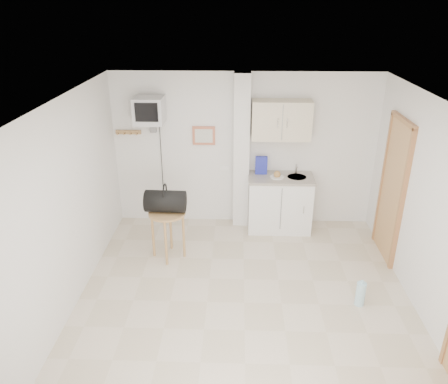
{
  "coord_description": "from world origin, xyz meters",
  "views": [
    {
      "loc": [
        -0.1,
        -4.44,
        3.49
      ],
      "look_at": [
        -0.27,
        0.6,
        1.25
      ],
      "focal_mm": 35.0,
      "sensor_mm": 36.0,
      "label": 1
    }
  ],
  "objects_px": {
    "crt_television": "(149,111)",
    "round_table": "(167,220)",
    "water_bottle": "(360,294)",
    "duffel_bag": "(165,201)"
  },
  "relations": [
    {
      "from": "crt_television",
      "to": "round_table",
      "type": "xyz_separation_m",
      "value": [
        0.35,
        -0.97,
        -1.33
      ]
    },
    {
      "from": "round_table",
      "to": "water_bottle",
      "type": "height_order",
      "value": "round_table"
    },
    {
      "from": "round_table",
      "to": "water_bottle",
      "type": "xyz_separation_m",
      "value": [
        2.53,
        -1.03,
        -0.44
      ]
    },
    {
      "from": "duffel_bag",
      "to": "water_bottle",
      "type": "height_order",
      "value": "duffel_bag"
    },
    {
      "from": "water_bottle",
      "to": "crt_television",
      "type": "bearing_deg",
      "value": 145.14
    },
    {
      "from": "crt_television",
      "to": "water_bottle",
      "type": "bearing_deg",
      "value": -34.86
    },
    {
      "from": "crt_television",
      "to": "duffel_bag",
      "type": "bearing_deg",
      "value": -70.49
    },
    {
      "from": "crt_television",
      "to": "duffel_bag",
      "type": "xyz_separation_m",
      "value": [
        0.33,
        -0.94,
        -1.05
      ]
    },
    {
      "from": "crt_television",
      "to": "water_bottle",
      "type": "relative_size",
      "value": 6.07
    },
    {
      "from": "duffel_bag",
      "to": "round_table",
      "type": "bearing_deg",
      "value": -57.04
    }
  ]
}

